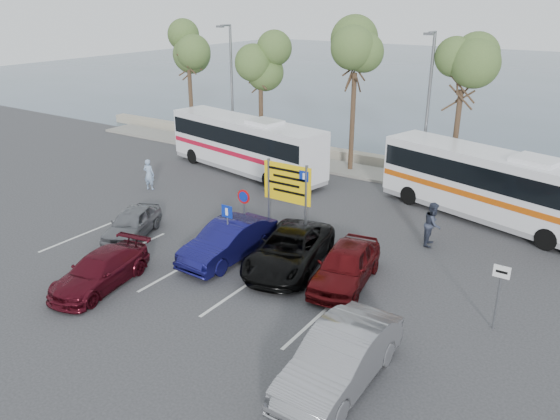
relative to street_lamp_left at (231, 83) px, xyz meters
The scene contains 25 objects.
ground 17.43m from the street_lamp_left, 53.51° to the right, with size 120.00×120.00×0.00m, color #2F2F31.
kerb_strip 10.99m from the street_lamp_left, ahead, with size 44.00×2.40×0.15m, color gray.
seawall 11.16m from the street_lamp_left, 13.93° to the left, with size 48.00×0.80×0.60m, color gray.
sea 47.77m from the street_lamp_left, 77.86° to the left, with size 140.00×140.00×0.00m, color #38505A.
tree_far_left 4.38m from the street_lamp_left, behind, with size 3.20×3.20×7.60m.
tree_left 2.49m from the street_lamp_left, 13.51° to the left, with size 3.20×3.20×7.20m.
tree_mid 8.76m from the street_lamp_left, ahead, with size 3.20×3.20×8.00m.
tree_right 14.59m from the street_lamp_left, ahead, with size 3.20×3.20×7.40m.
street_lamp_left is the anchor object (origin of this frame).
street_lamp_right 13.00m from the street_lamp_left, ahead, with size 0.45×1.15×8.01m.
direction_sign 15.24m from the street_lamp_left, 43.17° to the right, with size 2.20×0.12×3.60m.
sign_no_stop 14.88m from the street_lamp_left, 49.83° to the right, with size 0.60×0.08×2.35m.
sign_parking 16.37m from the street_lamp_left, 52.40° to the right, with size 0.50×0.07×2.25m.
sign_taxi 23.38m from the street_lamp_left, 31.27° to the right, with size 0.50×0.07×2.20m.
lane_markings 17.62m from the street_lamp_left, 58.61° to the right, with size 12.02×4.20×0.01m, color silver, non-canonical shape.
coach_bus_left 5.62m from the street_lamp_left, 42.30° to the right, with size 11.05×4.33×3.37m.
coach_bus_right 18.01m from the street_lamp_left, ahead, with size 11.17×5.33×3.42m.
car_silver_a 14.80m from the street_lamp_left, 69.47° to the right, with size 1.48×3.67×1.25m, color slate.
car_blue 16.51m from the street_lamp_left, 52.39° to the right, with size 1.59×4.57×1.51m, color #10104C.
car_maroon 18.98m from the street_lamp_left, 66.50° to the right, with size 1.71×4.21×1.22m, color #4A0C17.
car_red 19.30m from the street_lamp_left, 39.46° to the right, with size 1.75×4.35×1.48m, color #4F0B0E.
suv_black 17.56m from the street_lamp_left, 44.57° to the right, with size 2.37×5.14×1.43m, color black.
car_silver_b 24.36m from the street_lamp_left, 45.03° to the right, with size 1.67×4.79×1.58m, color gray.
pedestrian_near 9.36m from the street_lamp_left, 83.31° to the right, with size 0.61×0.40×1.69m, color #86A0C2.
pedestrian_far 17.90m from the street_lamp_left, 23.61° to the right, with size 0.91×0.71×1.87m, color #303648.
Camera 1 is at (12.32, -14.35, 9.68)m, focal length 35.00 mm.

